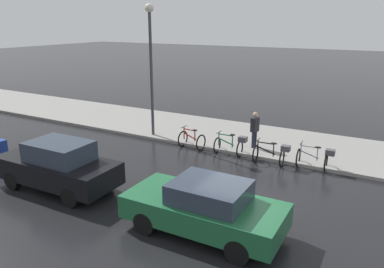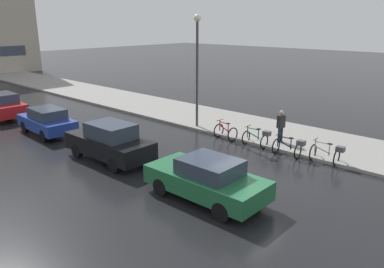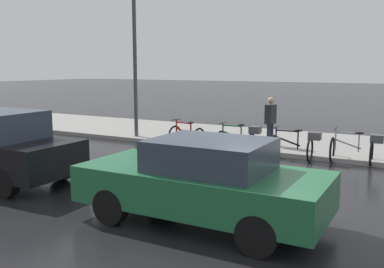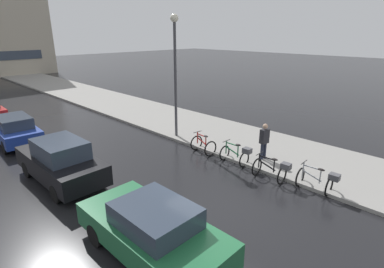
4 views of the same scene
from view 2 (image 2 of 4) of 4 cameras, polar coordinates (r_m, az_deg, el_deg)
name	(u,v)px [view 2 (image 2 of 4)]	position (r m, az deg, el deg)	size (l,w,h in m)	color
ground_plane	(251,179)	(14.96, 8.95, -6.83)	(140.00, 140.00, 0.00)	black
sidewalk_kerb	(177,112)	(25.42, -2.28, 3.42)	(4.80, 60.00, 0.14)	gray
bicycle_nearest	(328,153)	(17.22, 20.02, -2.72)	(0.78, 1.39, 1.02)	black
bicycle_second	(290,147)	(17.53, 14.69, -1.89)	(0.77, 1.43, 0.98)	black
bicycle_third	(258,137)	(18.61, 9.99, -0.50)	(0.70, 1.38, 0.96)	black
bicycle_farthest	(226,132)	(19.63, 5.13, 0.34)	(0.84, 1.13, 0.97)	black
car_green	(207,179)	(12.92, 2.28, -6.84)	(1.95, 4.37, 1.51)	#1E6038
car_black	(110,142)	(16.87, -12.43, -1.20)	(1.86, 4.41, 1.72)	black
car_blue	(47,121)	(21.81, -21.22, 1.88)	(1.86, 4.02, 1.47)	navy
car_red	(1,106)	(26.64, -27.07, 3.84)	(1.94, 3.98, 1.62)	#AD1919
pedestrian	(281,125)	(19.08, 13.39, 1.29)	(0.43, 0.30, 1.75)	#1E2333
streetlamp	(197,57)	(20.96, 0.79, 11.67)	(0.40, 0.40, 6.32)	#424247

